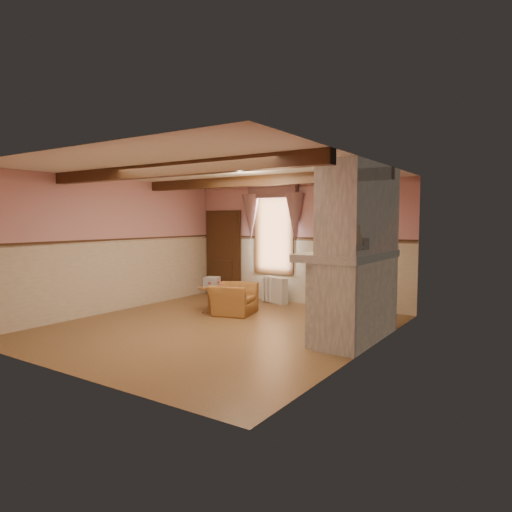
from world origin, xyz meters
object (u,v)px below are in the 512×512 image
Objects in this scene: side_table at (210,300)px; bowl at (353,248)px; mantel_clock at (363,244)px; oil_lamp at (359,242)px; armchair at (233,299)px; radiator at (275,290)px.

side_table is 1.54× the size of bowl.
mantel_clock is (3.18, 0.30, 1.25)m from side_table.
side_table is at bearing -178.38° from oil_lamp.
radiator is at bearing -18.59° from armchair.
oil_lamp reaches higher than radiator.
side_table is 3.43m from oil_lamp.
bowl reaches higher than armchair.
radiator reaches higher than side_table.
radiator is (0.09, 1.55, -0.01)m from armchair.
bowl is at bearing -15.91° from radiator.
armchair is at bearing -73.32° from radiator.
mantel_clock is at bearing 5.37° from side_table.
bowl is 1.49× the size of mantel_clock.
oil_lamp is (2.73, -0.12, 1.25)m from armchair.
mantel_clock reaches higher than bowl.
mantel_clock is at bearing 90.00° from bowl.
mantel_clock is 0.21m from oil_lamp.
bowl is 0.27m from oil_lamp.
armchair is 1.55m from radiator.
oil_lamp is (0.00, 0.25, 0.10)m from bowl.
radiator is 3.25m from mantel_clock.
side_table is 1.96× the size of oil_lamp.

